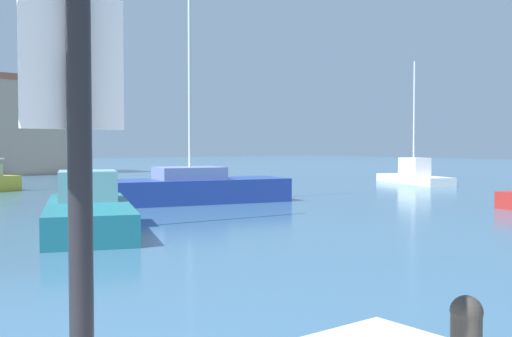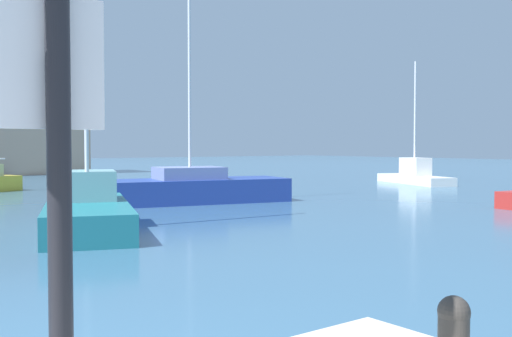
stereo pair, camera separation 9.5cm
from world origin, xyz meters
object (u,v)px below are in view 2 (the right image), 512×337
(sailboat_white_behind_lamppost, at_px, (415,175))
(sailboat_teal_far_left, at_px, (87,209))
(mooring_bollard, at_px, (454,334))
(sailboat_blue_inner_mooring, at_px, (190,188))

(sailboat_white_behind_lamppost, height_order, sailboat_teal_far_left, sailboat_teal_far_left)
(mooring_bollard, relative_size, sailboat_white_behind_lamppost, 0.07)
(mooring_bollard, height_order, sailboat_teal_far_left, sailboat_teal_far_left)
(mooring_bollard, xyz_separation_m, sailboat_blue_inner_mooring, (9.95, 19.56, -0.62))
(sailboat_white_behind_lamppost, distance_m, sailboat_teal_far_left, 25.39)
(sailboat_white_behind_lamppost, bearing_deg, sailboat_blue_inner_mooring, -173.27)
(mooring_bollard, distance_m, sailboat_blue_inner_mooring, 21.95)
(sailboat_teal_far_left, relative_size, sailboat_blue_inner_mooring, 0.83)
(sailboat_blue_inner_mooring, bearing_deg, sailboat_white_behind_lamppost, 6.73)
(sailboat_blue_inner_mooring, bearing_deg, sailboat_teal_far_left, -141.89)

